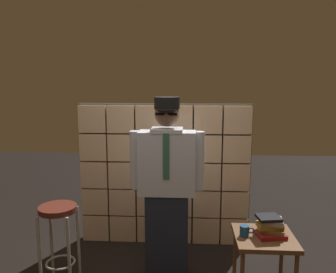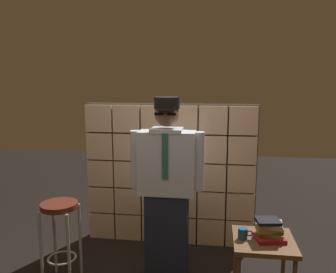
{
  "view_description": "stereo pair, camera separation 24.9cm",
  "coord_description": "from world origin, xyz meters",
  "px_view_note": "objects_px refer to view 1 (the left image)",
  "views": [
    {
      "loc": [
        0.28,
        -2.65,
        1.91
      ],
      "look_at": [
        0.09,
        0.46,
        1.39
      ],
      "focal_mm": 36.64,
      "sensor_mm": 36.0,
      "label": 1
    },
    {
      "loc": [
        0.52,
        -2.62,
        1.91
      ],
      "look_at": [
        0.09,
        0.46,
        1.39
      ],
      "focal_mm": 36.64,
      "sensor_mm": 36.0,
      "label": 2
    }
  ],
  "objects_px": {
    "standing_person": "(167,186)",
    "book_stack": "(270,227)",
    "bar_stool": "(59,227)",
    "coffee_mug": "(245,231)",
    "side_table": "(264,244)"
  },
  "relations": [
    {
      "from": "bar_stool",
      "to": "side_table",
      "type": "distance_m",
      "value": 1.85
    },
    {
      "from": "standing_person",
      "to": "book_stack",
      "type": "distance_m",
      "value": 0.99
    },
    {
      "from": "bar_stool",
      "to": "coffee_mug",
      "type": "distance_m",
      "value": 1.67
    },
    {
      "from": "bar_stool",
      "to": "side_table",
      "type": "xyz_separation_m",
      "value": [
        1.85,
        0.0,
        -0.11
      ]
    },
    {
      "from": "standing_person",
      "to": "coffee_mug",
      "type": "xyz_separation_m",
      "value": [
        0.7,
        -0.24,
        -0.32
      ]
    },
    {
      "from": "book_stack",
      "to": "coffee_mug",
      "type": "distance_m",
      "value": 0.23
    },
    {
      "from": "side_table",
      "to": "coffee_mug",
      "type": "height_order",
      "value": "coffee_mug"
    },
    {
      "from": "standing_person",
      "to": "book_stack",
      "type": "xyz_separation_m",
      "value": [
        0.92,
        -0.22,
        -0.28
      ]
    },
    {
      "from": "side_table",
      "to": "coffee_mug",
      "type": "bearing_deg",
      "value": -175.32
    },
    {
      "from": "coffee_mug",
      "to": "side_table",
      "type": "bearing_deg",
      "value": 4.68
    },
    {
      "from": "coffee_mug",
      "to": "bar_stool",
      "type": "bearing_deg",
      "value": 179.57
    },
    {
      "from": "bar_stool",
      "to": "coffee_mug",
      "type": "bearing_deg",
      "value": -0.43
    },
    {
      "from": "bar_stool",
      "to": "book_stack",
      "type": "xyz_separation_m",
      "value": [
        1.9,
        0.01,
        0.05
      ]
    },
    {
      "from": "standing_person",
      "to": "bar_stool",
      "type": "xyz_separation_m",
      "value": [
        -0.97,
        -0.23,
        -0.33
      ]
    },
    {
      "from": "bar_stool",
      "to": "book_stack",
      "type": "height_order",
      "value": "bar_stool"
    }
  ]
}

